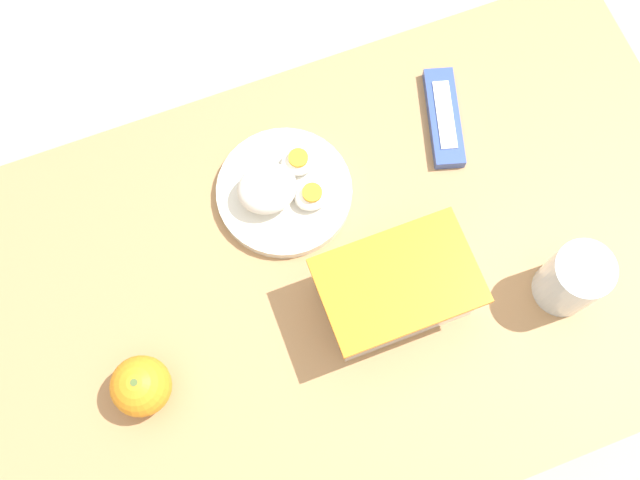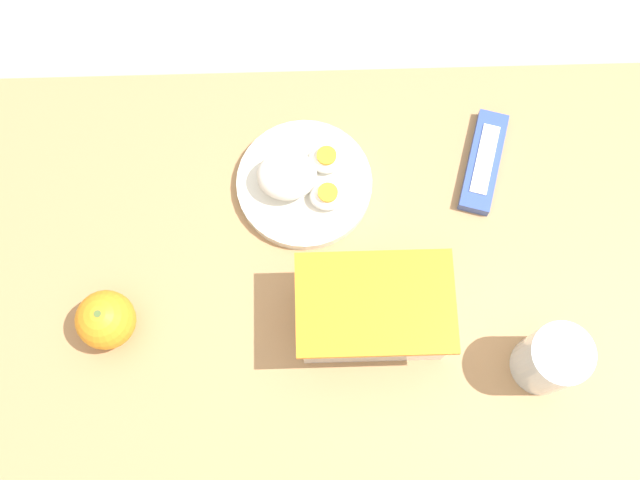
{
  "view_description": "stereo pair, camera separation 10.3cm",
  "coord_description": "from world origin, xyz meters",
  "px_view_note": "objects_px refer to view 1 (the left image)",
  "views": [
    {
      "loc": [
        0.09,
        0.24,
        1.73
      ],
      "look_at": [
        -0.02,
        -0.05,
        0.75
      ],
      "focal_mm": 42.0,
      "sensor_mm": 36.0,
      "label": 1
    },
    {
      "loc": [
        -0.01,
        0.26,
        1.73
      ],
      "look_at": [
        -0.02,
        -0.05,
        0.75
      ],
      "focal_mm": 42.0,
      "sensor_mm": 36.0,
      "label": 2
    }
  ],
  "objects_px": {
    "drinking_glass": "(573,279)",
    "rice_plate": "(281,190)",
    "candy_bar": "(444,117)",
    "orange_fruit": "(141,386)",
    "food_container": "(395,291)"
  },
  "relations": [
    {
      "from": "candy_bar",
      "to": "drinking_glass",
      "type": "distance_m",
      "value": 0.3
    },
    {
      "from": "rice_plate",
      "to": "candy_bar",
      "type": "xyz_separation_m",
      "value": [
        -0.27,
        -0.03,
        -0.01
      ]
    },
    {
      "from": "drinking_glass",
      "to": "food_container",
      "type": "bearing_deg",
      "value": -17.56
    },
    {
      "from": "food_container",
      "to": "orange_fruit",
      "type": "distance_m",
      "value": 0.35
    },
    {
      "from": "orange_fruit",
      "to": "rice_plate",
      "type": "height_order",
      "value": "orange_fruit"
    },
    {
      "from": "rice_plate",
      "to": "food_container",
      "type": "bearing_deg",
      "value": 114.85
    },
    {
      "from": "rice_plate",
      "to": "candy_bar",
      "type": "height_order",
      "value": "rice_plate"
    },
    {
      "from": "candy_bar",
      "to": "orange_fruit",
      "type": "bearing_deg",
      "value": 23.1
    },
    {
      "from": "food_container",
      "to": "candy_bar",
      "type": "relative_size",
      "value": 1.24
    },
    {
      "from": "drinking_glass",
      "to": "rice_plate",
      "type": "bearing_deg",
      "value": -40.38
    },
    {
      "from": "candy_bar",
      "to": "food_container",
      "type": "bearing_deg",
      "value": 52.08
    },
    {
      "from": "candy_bar",
      "to": "drinking_glass",
      "type": "height_order",
      "value": "drinking_glass"
    },
    {
      "from": "orange_fruit",
      "to": "food_container",
      "type": "bearing_deg",
      "value": -179.96
    },
    {
      "from": "orange_fruit",
      "to": "candy_bar",
      "type": "bearing_deg",
      "value": -156.9
    },
    {
      "from": "orange_fruit",
      "to": "candy_bar",
      "type": "distance_m",
      "value": 0.58
    }
  ]
}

